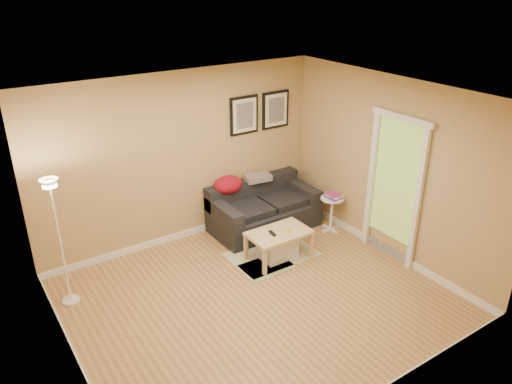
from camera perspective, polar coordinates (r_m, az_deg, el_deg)
floor at (r=6.48m, az=0.14°, el=-12.23°), size 4.50×4.50×0.00m
ceiling at (r=5.36m, az=0.16°, el=10.71°), size 4.50×4.50×0.00m
wall_back at (r=7.42m, az=-8.52°, el=3.83°), size 4.50×0.00×4.50m
wall_front at (r=4.52m, az=14.72°, el=-11.13°), size 4.50×0.00×4.50m
wall_left at (r=5.07m, az=-21.70°, el=-7.97°), size 0.00×4.00×4.00m
wall_right at (r=7.20m, az=15.20°, el=2.59°), size 0.00×4.00×4.00m
baseboard_back at (r=7.93m, az=-7.94°, el=-4.69°), size 4.50×0.02×0.10m
baseboard_left at (r=5.80m, az=-19.62°, el=-18.49°), size 0.02×4.00×0.10m
baseboard_right at (r=7.73m, az=14.14°, el=-6.06°), size 0.02×4.00×0.10m
sofa at (r=7.94m, az=0.97°, el=-1.75°), size 1.70×0.90×0.75m
red_throw at (r=7.77m, az=-3.25°, el=0.83°), size 0.48×0.36×0.28m
plaid_throw at (r=8.01m, az=0.17°, el=1.70°), size 0.45×0.32×0.10m
framed_print_left at (r=7.73m, az=-1.38°, el=8.84°), size 0.50×0.04×0.60m
framed_print_right at (r=8.06m, az=2.27°, el=9.47°), size 0.50×0.04×0.60m
area_rug at (r=7.39m, az=1.81°, el=-7.15°), size 1.25×0.85×0.01m
green_runner at (r=7.10m, az=1.27°, el=-8.59°), size 0.70×0.50×0.01m
coffee_table at (r=7.18m, az=2.64°, el=-6.18°), size 1.00×0.75×0.45m
remote_control at (r=7.01m, az=1.89°, el=-4.78°), size 0.07×0.17×0.02m
tape_roll at (r=7.08m, az=3.68°, el=-4.46°), size 0.07×0.07×0.03m
storage_bin at (r=7.24m, az=2.51°, el=-6.46°), size 0.53×0.38×0.32m
side_table at (r=8.01m, az=8.68°, el=-2.52°), size 0.37×0.37×0.57m
book_stack at (r=7.87m, az=8.90°, el=-0.39°), size 0.23×0.28×0.08m
floor_lamp at (r=6.45m, az=-21.58°, el=-5.89°), size 0.22×0.22×1.70m
doorway at (r=7.18m, az=15.57°, el=0.10°), size 0.12×1.01×2.13m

